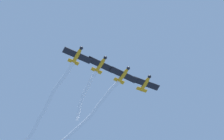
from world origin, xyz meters
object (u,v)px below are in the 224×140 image
object	(u,v)px
airplane_lead	(77,55)
airplane_left_wing	(101,64)
airplane_right_wing	(124,75)
airplane_slot	(146,83)

from	to	relation	value
airplane_lead	airplane_left_wing	size ratio (longest dim) A/B	0.99
airplane_left_wing	airplane_right_wing	xyz separation A→B (m)	(4.73, -3.19, -0.30)
airplane_left_wing	airplane_slot	world-z (taller)	same
airplane_left_wing	airplane_lead	bearing A→B (deg)	-92.38
airplane_lead	airplane_right_wing	bearing A→B (deg)	89.25
airplane_right_wing	airplane_slot	distance (m)	5.70
airplane_lead	airplane_left_wing	distance (m)	5.71
airplane_lead	airplane_left_wing	world-z (taller)	airplane_left_wing
airplane_lead	airplane_right_wing	distance (m)	11.41
airplane_left_wing	airplane_right_wing	world-z (taller)	airplane_left_wing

